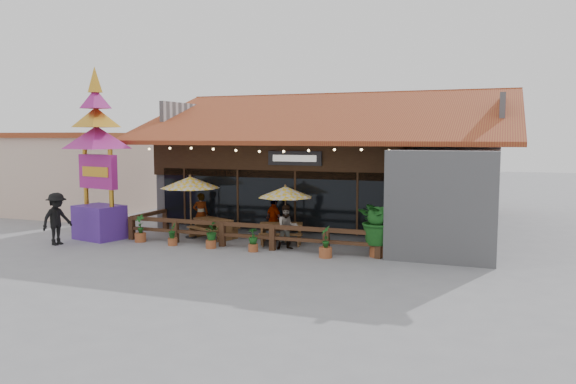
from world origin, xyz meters
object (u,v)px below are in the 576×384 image
at_px(tropical_plant, 379,221).
at_px(pedestrian, 57,219).
at_px(umbrella_left, 190,183).
at_px(thai_sign_tower, 97,142).
at_px(picnic_table_right, 281,230).
at_px(umbrella_right, 285,192).
at_px(picnic_table_left, 213,225).

bearing_deg(tropical_plant, pedestrian, -169.28).
bearing_deg(umbrella_left, tropical_plant, -6.28).
relative_size(umbrella_left, tropical_plant, 1.34).
xyz_separation_m(umbrella_left, thai_sign_tower, (-3.25, -1.51, 1.61)).
bearing_deg(picnic_table_right, thai_sign_tower, -167.01).
height_order(picnic_table_right, tropical_plant, tropical_plant).
relative_size(umbrella_right, thai_sign_tower, 0.32).
height_order(umbrella_right, thai_sign_tower, thai_sign_tower).
bearing_deg(pedestrian, umbrella_right, -60.95).
bearing_deg(tropical_plant, picnic_table_right, 165.95).
xyz_separation_m(picnic_table_left, picnic_table_right, (2.91, -0.02, -0.01)).
bearing_deg(umbrella_right, picnic_table_right, -175.12).
height_order(umbrella_right, tropical_plant, umbrella_right).
xyz_separation_m(picnic_table_right, pedestrian, (-7.76, -3.19, 0.46)).
distance_m(umbrella_left, tropical_plant, 7.85).
height_order(thai_sign_tower, tropical_plant, thai_sign_tower).
distance_m(umbrella_left, umbrella_right, 4.01).
bearing_deg(thai_sign_tower, picnic_table_left, 21.64).
relative_size(picnic_table_right, thai_sign_tower, 0.27).
xyz_separation_m(umbrella_left, picnic_table_left, (0.93, 0.15, -1.68)).
bearing_deg(umbrella_left, umbrella_right, 2.00).
height_order(picnic_table_left, picnic_table_right, picnic_table_left).
height_order(umbrella_left, picnic_table_left, umbrella_left).
distance_m(umbrella_right, picnic_table_left, 3.39).
relative_size(umbrella_right, picnic_table_left, 1.11).
height_order(umbrella_right, picnic_table_right, umbrella_right).
distance_m(umbrella_left, thai_sign_tower, 3.93).
bearing_deg(pedestrian, picnic_table_left, -49.45).
xyz_separation_m(picnic_table_left, tropical_plant, (6.82, -1.00, 0.70)).
height_order(umbrella_left, picnic_table_right, umbrella_left).
relative_size(picnic_table_left, thai_sign_tower, 0.29).
xyz_separation_m(umbrella_left, picnic_table_right, (3.84, 0.13, -1.69)).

